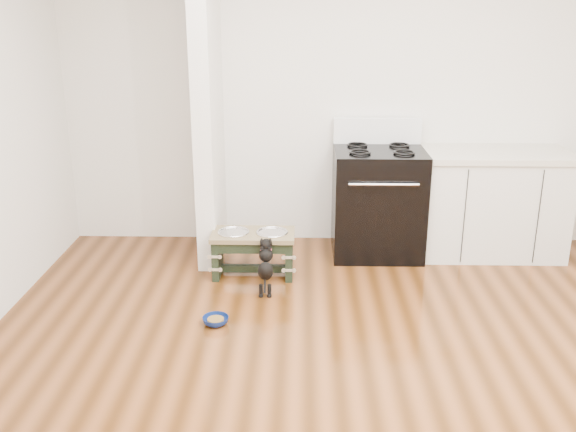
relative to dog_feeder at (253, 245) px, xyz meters
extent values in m
plane|color=#42230B|center=(0.79, -1.64, -0.26)|extent=(5.00, 5.00, 0.00)
plane|color=silver|center=(0.79, 0.86, 1.09)|extent=(5.00, 0.00, 5.00)
cube|color=silver|center=(-0.38, 0.46, 1.09)|extent=(0.15, 0.80, 2.70)
cube|color=black|center=(1.04, 0.52, 0.20)|extent=(0.76, 0.65, 0.92)
cube|color=black|center=(1.04, 0.21, 0.14)|extent=(0.58, 0.02, 0.50)
cylinder|color=silver|center=(1.04, 0.17, 0.46)|extent=(0.56, 0.02, 0.02)
cube|color=white|center=(1.04, 0.79, 0.77)|extent=(0.76, 0.08, 0.22)
torus|color=black|center=(0.86, 0.38, 0.67)|extent=(0.18, 0.18, 0.02)
torus|color=black|center=(1.22, 0.38, 0.67)|extent=(0.18, 0.18, 0.02)
torus|color=black|center=(0.86, 0.66, 0.67)|extent=(0.18, 0.18, 0.02)
torus|color=black|center=(1.22, 0.66, 0.67)|extent=(0.18, 0.18, 0.02)
cube|color=silver|center=(2.02, 0.54, 0.17)|extent=(1.20, 0.60, 0.86)
cube|color=beige|center=(2.02, 0.54, 0.63)|extent=(1.24, 0.64, 0.05)
cube|color=black|center=(2.02, 0.28, -0.21)|extent=(1.20, 0.06, 0.10)
cube|color=black|center=(-0.29, 0.01, -0.10)|extent=(0.05, 0.32, 0.33)
cube|color=black|center=(0.29, 0.01, -0.10)|extent=(0.05, 0.32, 0.33)
cube|color=black|center=(0.00, -0.14, 0.03)|extent=(0.52, 0.03, 0.08)
cube|color=black|center=(0.00, 0.01, -0.20)|extent=(0.52, 0.05, 0.05)
cube|color=brown|center=(0.00, 0.01, 0.09)|extent=(0.66, 0.35, 0.04)
cylinder|color=silver|center=(-0.15, 0.01, 0.09)|extent=(0.23, 0.23, 0.04)
cylinder|color=silver|center=(0.15, 0.01, 0.09)|extent=(0.23, 0.23, 0.04)
torus|color=silver|center=(-0.15, 0.01, 0.11)|extent=(0.26, 0.26, 0.02)
torus|color=silver|center=(0.15, 0.01, 0.11)|extent=(0.26, 0.26, 0.02)
cylinder|color=black|center=(0.09, -0.40, -0.21)|extent=(0.03, 0.03, 0.10)
cylinder|color=black|center=(0.15, -0.40, -0.21)|extent=(0.03, 0.03, 0.10)
sphere|color=black|center=(0.09, -0.41, -0.25)|extent=(0.04, 0.04, 0.04)
sphere|color=black|center=(0.15, -0.41, -0.25)|extent=(0.04, 0.04, 0.04)
ellipsoid|color=black|center=(0.12, -0.34, -0.08)|extent=(0.12, 0.27, 0.24)
sphere|color=black|center=(0.12, -0.25, 0.02)|extent=(0.11, 0.11, 0.11)
sphere|color=black|center=(0.12, -0.22, 0.09)|extent=(0.09, 0.09, 0.09)
sphere|color=black|center=(0.09, -0.16, 0.09)|extent=(0.03, 0.03, 0.03)
sphere|color=black|center=(0.15, -0.16, 0.09)|extent=(0.03, 0.03, 0.03)
cylinder|color=black|center=(0.12, -0.44, -0.15)|extent=(0.02, 0.08, 0.09)
torus|color=#E24257|center=(0.12, -0.23, 0.05)|extent=(0.09, 0.06, 0.08)
imported|color=navy|center=(-0.20, -0.84, -0.23)|extent=(0.22, 0.22, 0.06)
cylinder|color=brown|center=(-0.20, -0.84, -0.23)|extent=(0.11, 0.11, 0.02)
camera|label=1|loc=(0.39, -4.76, 1.86)|focal=40.00mm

